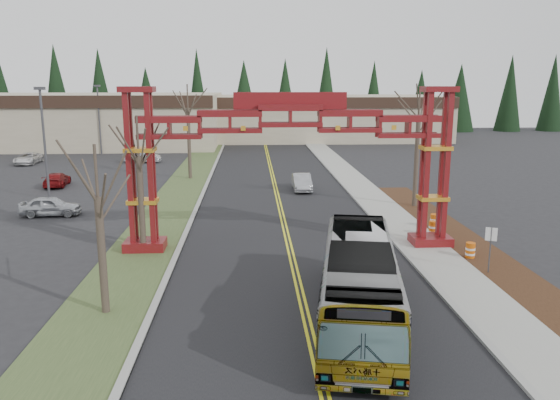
{
  "coord_description": "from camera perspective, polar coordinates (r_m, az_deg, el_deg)",
  "views": [
    {
      "loc": [
        -2.09,
        -11.25,
        9.07
      ],
      "look_at": [
        -0.73,
        14.48,
        3.53
      ],
      "focal_mm": 35.0,
      "sensor_mm": 36.0,
      "label": 1
    }
  ],
  "objects": [
    {
      "name": "road",
      "position": [
        37.42,
        0.26,
        -1.88
      ],
      "size": [
        12.0,
        110.0,
        0.02
      ],
      "primitive_type": "cube",
      "color": "black",
      "rests_on": "ground"
    },
    {
      "name": "lane_line_left",
      "position": [
        37.41,
        0.08,
        -1.86
      ],
      "size": [
        0.12,
        100.0,
        0.01
      ],
      "primitive_type": "cube",
      "color": "yellow",
      "rests_on": "road"
    },
    {
      "name": "lane_line_right",
      "position": [
        37.42,
        0.44,
        -1.85
      ],
      "size": [
        0.12,
        100.0,
        0.01
      ],
      "primitive_type": "cube",
      "color": "yellow",
      "rests_on": "road"
    },
    {
      "name": "curb_right",
      "position": [
        38.24,
        9.5,
        -1.64
      ],
      "size": [
        0.3,
        110.0,
        0.15
      ],
      "primitive_type": "cube",
      "color": "#959591",
      "rests_on": "ground"
    },
    {
      "name": "sidewalk_right",
      "position": [
        38.58,
        11.61,
        -1.6
      ],
      "size": [
        2.6,
        110.0,
        0.14
      ],
      "primitive_type": "cube",
      "color": "gray",
      "rests_on": "ground"
    },
    {
      "name": "landscape_strip",
      "position": [
        26.15,
        25.6,
        -9.27
      ],
      "size": [
        2.6,
        50.0,
        0.12
      ],
      "primitive_type": "cube",
      "color": "black",
      "rests_on": "ground"
    },
    {
      "name": "grass_median",
      "position": [
        37.82,
        -11.94,
        -1.95
      ],
      "size": [
        4.0,
        110.0,
        0.08
      ],
      "primitive_type": "cube",
      "color": "#3A4C26",
      "rests_on": "ground"
    },
    {
      "name": "curb_left",
      "position": [
        37.56,
        -9.15,
        -1.88
      ],
      "size": [
        0.3,
        110.0,
        0.15
      ],
      "primitive_type": "cube",
      "color": "#959591",
      "rests_on": "ground"
    },
    {
      "name": "gateway_arch",
      "position": [
        29.48,
        1.06,
        6.12
      ],
      "size": [
        18.2,
        1.6,
        8.9
      ],
      "color": "#5B110C",
      "rests_on": "ground"
    },
    {
      "name": "retail_building_west",
      "position": [
        87.92,
        -21.75,
        7.82
      ],
      "size": [
        46.0,
        22.3,
        7.5
      ],
      "color": "tan",
      "rests_on": "ground"
    },
    {
      "name": "retail_building_east",
      "position": [
        92.17,
        4.56,
        8.64
      ],
      "size": [
        38.0,
        20.3,
        7.0
      ],
      "color": "tan",
      "rests_on": "ground"
    },
    {
      "name": "conifer_treeline",
      "position": [
        103.3,
        -1.77,
        10.7
      ],
      "size": [
        116.1,
        5.6,
        13.0
      ],
      "color": "black",
      "rests_on": "ground"
    },
    {
      "name": "transit_bus",
      "position": [
        21.34,
        8.27,
        -8.53
      ],
      "size": [
        4.62,
        11.68,
        3.17
      ],
      "primitive_type": "imported",
      "rotation": [
        0.0,
        0.0,
        -0.18
      ],
      "color": "#9B9DA2",
      "rests_on": "ground"
    },
    {
      "name": "silver_sedan",
      "position": [
        46.96,
        2.29,
        1.87
      ],
      "size": [
        1.5,
        4.31,
        1.42
      ],
      "primitive_type": "imported",
      "rotation": [
        0.0,
        0.0,
        -0.0
      ],
      "color": "#A5A8AD",
      "rests_on": "ground"
    },
    {
      "name": "parked_car_near_a",
      "position": [
        41.12,
        -22.86,
        -0.59
      ],
      "size": [
        4.15,
        1.84,
        1.39
      ],
      "primitive_type": "imported",
      "rotation": [
        0.0,
        0.0,
        1.62
      ],
      "color": "#B8BBC0",
      "rests_on": "ground"
    },
    {
      "name": "parked_car_mid_a",
      "position": [
        52.72,
        -22.28,
        2.0
      ],
      "size": [
        2.17,
        4.43,
        1.24
      ],
      "primitive_type": "imported",
      "rotation": [
        0.0,
        0.0,
        3.25
      ],
      "color": "maroon",
      "rests_on": "ground"
    },
    {
      "name": "parked_car_far_a",
      "position": [
        65.43,
        -14.21,
        4.4
      ],
      "size": [
        4.3,
        1.87,
        1.38
      ],
      "primitive_type": "imported",
      "rotation": [
        0.0,
        0.0,
        1.47
      ],
      "color": "#B5B7BD",
      "rests_on": "ground"
    },
    {
      "name": "parked_car_far_b",
      "position": [
        68.71,
        -24.81,
        3.97
      ],
      "size": [
        2.12,
        4.6,
        1.28
      ],
      "primitive_type": "imported",
      "rotation": [
        0.0,
        0.0,
        0.0
      ],
      "color": "silver",
      "rests_on": "ground"
    },
    {
      "name": "bare_tree_median_near",
      "position": [
        22.08,
        -18.49,
        0.17
      ],
      "size": [
        3.13,
        3.13,
        6.82
      ],
      "color": "#382D26",
      "rests_on": "ground"
    },
    {
      "name": "bare_tree_median_mid",
      "position": [
        29.63,
        -14.55,
        4.33
      ],
      "size": [
        3.27,
        3.27,
        7.43
      ],
      "color": "#382D26",
      "rests_on": "ground"
    },
    {
      "name": "bare_tree_median_far",
      "position": [
        52.69,
        -9.6,
        9.38
      ],
      "size": [
        3.38,
        3.38,
        8.97
      ],
      "color": "#382D26",
      "rests_on": "ground"
    },
    {
      "name": "bare_tree_right_far",
      "position": [
        40.98,
        14.29,
        8.28
      ],
      "size": [
        3.3,
        3.3,
        8.81
      ],
      "color": "#382D26",
      "rests_on": "ground"
    },
    {
      "name": "light_pole_near",
      "position": [
        46.4,
        -23.45,
        6.21
      ],
      "size": [
        0.76,
        0.38,
        8.79
      ],
      "color": "#3F3F44",
      "rests_on": "ground"
    },
    {
      "name": "light_pole_far",
      "position": [
        74.78,
        -18.39,
        8.49
      ],
      "size": [
        0.77,
        0.38,
        8.84
      ],
      "color": "#3F3F44",
      "rests_on": "ground"
    },
    {
      "name": "street_sign",
      "position": [
        27.95,
        21.16,
        -4.03
      ],
      "size": [
        0.51,
        0.25,
        2.34
      ],
      "color": "#3F3F44",
      "rests_on": "ground"
    },
    {
      "name": "barrel_south",
      "position": [
        30.3,
        19.26,
        -5.08
      ],
      "size": [
        0.5,
        0.5,
        0.93
      ],
      "color": "#CA540B",
      "rests_on": "ground"
    },
    {
      "name": "barrel_mid",
      "position": [
        33.93,
        15.7,
        -2.97
      ],
      "size": [
        0.54,
        0.54,
        0.99
      ],
      "color": "#CA540B",
      "rests_on": "ground"
    },
    {
      "name": "barrel_north",
      "position": [
        35.77,
        15.83,
        -2.21
      ],
      "size": [
        0.53,
        0.53,
        0.99
      ],
      "color": "#CA540B",
      "rests_on": "ground"
    }
  ]
}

